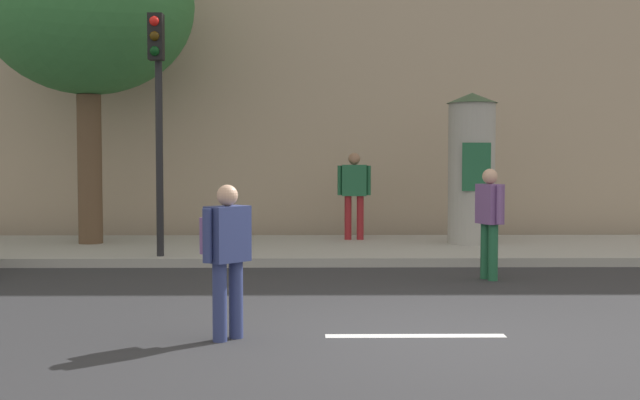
# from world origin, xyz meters

# --- Properties ---
(ground_plane) EXTENTS (80.00, 80.00, 0.00)m
(ground_plane) POSITION_xyz_m (0.00, 0.00, 0.00)
(ground_plane) COLOR #2B2B2D
(sidewalk_curb) EXTENTS (36.00, 4.00, 0.15)m
(sidewalk_curb) POSITION_xyz_m (0.00, 7.00, 0.07)
(sidewalk_curb) COLOR #9E9B93
(sidewalk_curb) RESTS_ON ground_plane
(lane_markings) EXTENTS (25.80, 0.16, 0.01)m
(lane_markings) POSITION_xyz_m (0.00, 0.00, 0.00)
(lane_markings) COLOR silver
(lane_markings) RESTS_ON ground_plane
(building_backdrop) EXTENTS (36.00, 5.00, 10.42)m
(building_backdrop) POSITION_xyz_m (0.00, 12.00, 5.21)
(building_backdrop) COLOR tan
(building_backdrop) RESTS_ON ground_plane
(traffic_light) EXTENTS (0.24, 0.45, 3.98)m
(traffic_light) POSITION_xyz_m (-3.56, 5.24, 2.85)
(traffic_light) COLOR black
(traffic_light) RESTS_ON sidewalk_curb
(poster_column) EXTENTS (0.98, 0.98, 2.89)m
(poster_column) POSITION_xyz_m (2.04, 7.28, 1.61)
(poster_column) COLOR #9E9B93
(poster_column) RESTS_ON sidewalk_curb
(street_tree) EXTENTS (4.04, 4.04, 6.29)m
(street_tree) POSITION_xyz_m (-5.29, 7.39, 4.69)
(street_tree) COLOR brown
(street_tree) RESTS_ON sidewalk_curb
(pedestrian_with_bag) EXTENTS (0.51, 0.51, 1.52)m
(pedestrian_with_bag) POSITION_xyz_m (-1.87, -0.11, 0.90)
(pedestrian_with_bag) COLOR navy
(pedestrian_with_bag) RESTS_ON ground_plane
(pedestrian_in_dark_shirt) EXTENTS (0.37, 0.55, 1.63)m
(pedestrian_in_dark_shirt) POSITION_xyz_m (1.57, 3.69, 0.95)
(pedestrian_in_dark_shirt) COLOR #1E5938
(pedestrian_in_dark_shirt) RESTS_ON ground_plane
(pedestrian_in_light_jacket) EXTENTS (0.67, 0.40, 1.75)m
(pedestrian_in_light_jacket) POSITION_xyz_m (-0.17, 8.04, 1.21)
(pedestrian_in_light_jacket) COLOR maroon
(pedestrian_in_light_jacket) RESTS_ON sidewalk_curb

